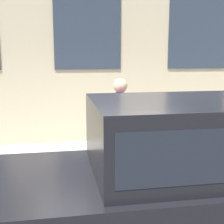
% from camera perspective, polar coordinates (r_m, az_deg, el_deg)
% --- Properties ---
extents(ground_plane, '(80.00, 80.00, 0.00)m').
position_cam_1_polar(ground_plane, '(5.40, -0.94, -15.28)').
color(ground_plane, '#514F4C').
extents(sidewalk, '(2.96, 60.00, 0.16)m').
position_cam_1_polar(sidewalk, '(6.73, -2.95, -9.27)').
color(sidewalk, '#B2ADA3').
rests_on(sidewalk, ground_plane).
extents(fire_hydrant, '(0.32, 0.44, 0.81)m').
position_cam_1_polar(fire_hydrant, '(5.71, -1.61, -7.62)').
color(fire_hydrant, red).
rests_on(fire_hydrant, sidewalk).
extents(person, '(0.42, 0.28, 1.74)m').
position_cam_1_polar(person, '(6.08, 1.50, -0.37)').
color(person, '#726651').
rests_on(person, sidewalk).
extents(parked_car_charcoal_near, '(1.88, 5.23, 1.82)m').
position_cam_1_polar(parked_car_charcoal_near, '(4.04, 14.84, -9.58)').
color(parked_car_charcoal_near, black).
rests_on(parked_car_charcoal_near, ground_plane).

